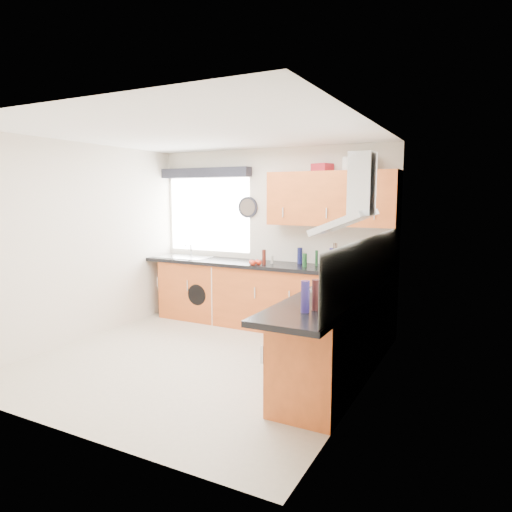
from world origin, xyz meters
The scene contains 34 objects.
ground_plane centered at (0.00, 0.00, 0.00)m, with size 3.60×3.60×0.00m, color beige.
ceiling centered at (0.00, 0.00, 2.50)m, with size 3.60×3.60×0.02m, color white.
wall_back centered at (0.00, 1.80, 1.25)m, with size 3.60×0.02×2.50m, color silver.
wall_front centered at (0.00, -1.80, 1.25)m, with size 3.60×0.02×2.50m, color silver.
wall_left centered at (-1.80, 0.00, 1.25)m, with size 0.02×3.60×2.50m, color silver.
wall_right centered at (1.80, 0.00, 1.25)m, with size 0.02×3.60×2.50m, color silver.
window centered at (-1.05, 1.79, 1.55)m, with size 1.40×0.02×1.10m, color silver.
window_blind centered at (-1.05, 1.70, 2.18)m, with size 1.50×0.18×0.14m, color black.
splashback centered at (1.79, 0.30, 1.18)m, with size 0.01×3.00×0.54m, color white.
base_cab_back centered at (-0.10, 1.51, 0.43)m, with size 3.00×0.58×0.86m, color #AF4D1D.
base_cab_corner centered at (1.50, 1.50, 0.43)m, with size 0.60×0.60×0.86m, color #AF4D1D.
base_cab_right centered at (1.51, 0.15, 0.43)m, with size 0.58×2.10×0.86m, color #AF4D1D.
worktop_back centered at (0.00, 1.50, 0.89)m, with size 3.60×0.62×0.05m, color black.
worktop_right centered at (1.50, 0.00, 0.89)m, with size 0.62×2.42×0.05m, color black.
sink centered at (-1.33, 1.50, 0.95)m, with size 0.84×0.46×0.10m, color silver, non-canonical shape.
oven centered at (1.50, 0.30, 0.42)m, with size 0.56×0.58×0.85m, color black.
hob_plate centered at (1.50, 0.30, 0.92)m, with size 0.52×0.52×0.01m, color silver.
extractor_hood centered at (1.60, 0.30, 1.77)m, with size 0.52×0.78×0.66m, color silver, non-canonical shape.
upper_cabinets centered at (0.95, 1.62, 1.80)m, with size 1.70×0.35×0.70m, color #AF4D1D.
washing_machine centered at (-0.90, 1.52, 0.42)m, with size 0.57×0.55×0.84m, color silver.
wall_clock centered at (-0.36, 1.76, 1.67)m, with size 0.31×0.31×0.04m, color black.
casserole centered at (1.27, 1.72, 2.23)m, with size 0.40×0.29×0.17m, color silver.
storage_box centered at (0.78, 1.72, 2.20)m, with size 0.24×0.20×0.11m, color #A81D29.
utensil_pot centered at (0.99, 1.70, 0.97)m, with size 0.09×0.09×0.13m, color #A49E8E.
kitchen_roll centered at (1.62, 0.26, 1.03)m, with size 0.11×0.11×0.24m, color silver.
tomato_cluster centered at (0.01, 1.30, 0.95)m, with size 0.16×0.16×0.07m, color red, non-canonical shape.
jar_0 centered at (0.09, 1.39, 1.01)m, with size 0.05×0.05×0.20m, color #4D1910.
jar_1 centered at (0.15, 1.52, 0.96)m, with size 0.04×0.04×0.11m, color #B3AB98.
jar_2 centered at (0.99, 1.54, 1.04)m, with size 0.05×0.05×0.26m, color navy.
jar_3 centered at (0.66, 1.44, 1.00)m, with size 0.06×0.06×0.18m, color #17411D.
jar_4 centered at (0.76, 1.61, 1.01)m, with size 0.04×0.04×0.21m, color #153B1A.
jar_5 centered at (0.49, 1.70, 1.02)m, with size 0.07×0.07×0.22m, color #151849.
bottle_0 centered at (1.57, -0.65, 1.04)m, with size 0.07×0.07×0.25m, color #351313.
bottle_1 centered at (1.52, -0.75, 1.04)m, with size 0.07×0.07×0.26m, color navy.
Camera 1 is at (2.81, -4.10, 1.84)m, focal length 32.00 mm.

